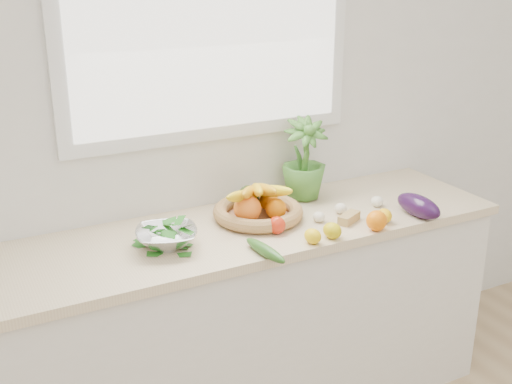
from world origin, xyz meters
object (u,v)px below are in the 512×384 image
eggplant (418,206)px  fruit_basket (257,207)px  apple (277,225)px  cucumber (265,250)px  colander_with_spinach (166,233)px  potted_herb (304,158)px

eggplant → fruit_basket: fruit_basket is taller
eggplant → apple: bearing=169.1°
cucumber → fruit_basket: (0.14, 0.33, 0.03)m
colander_with_spinach → fruit_basket: bearing=12.1°
eggplant → fruit_basket: bearing=155.1°
cucumber → potted_herb: size_ratio=0.67×
apple → eggplant: bearing=-10.9°
potted_herb → colander_with_spinach: potted_herb is taller
potted_herb → colander_with_spinach: bearing=-163.5°
cucumber → potted_herb: (0.44, 0.45, 0.17)m
potted_herb → colander_with_spinach: (-0.74, -0.22, -0.13)m
apple → eggplant: 0.63m
cucumber → eggplant: bearing=3.0°
colander_with_spinach → eggplant: bearing=-10.4°
fruit_basket → potted_herb: bearing=22.5°
cucumber → apple: bearing=49.0°
potted_herb → fruit_basket: 0.35m
apple → cucumber: bearing=-131.0°
apple → fruit_basket: (0.00, 0.17, 0.02)m
apple → eggplant: eggplant is taller
fruit_basket → colander_with_spinach: (-0.44, -0.09, 0.01)m
cucumber → colander_with_spinach: (-0.30, 0.23, 0.04)m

